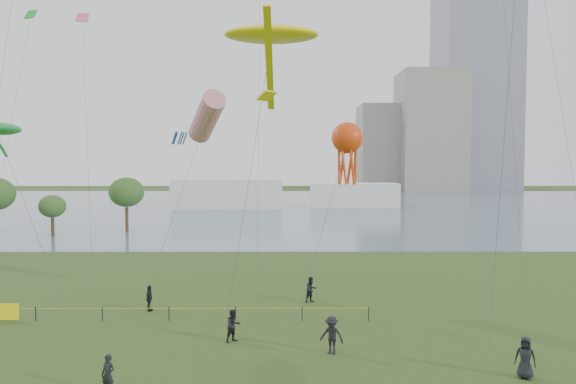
{
  "coord_description": "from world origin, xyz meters",
  "views": [
    {
      "loc": [
        -0.07,
        -18.5,
        9.56
      ],
      "look_at": [
        0.0,
        10.0,
        8.0
      ],
      "focal_mm": 35.0,
      "sensor_mm": 36.0,
      "label": 1
    }
  ],
  "objects": [
    {
      "name": "lake",
      "position": [
        0.0,
        100.0,
        0.02
      ],
      "size": [
        400.0,
        120.0,
        0.08
      ],
      "primitive_type": "cube",
      "color": "slate",
      "rests_on": "ground_plane"
    },
    {
      "name": "tower",
      "position": [
        62.0,
        168.0,
        60.0
      ],
      "size": [
        24.0,
        24.0,
        120.0
      ],
      "primitive_type": "cube",
      "color": "slate",
      "rests_on": "ground_plane"
    },
    {
      "name": "building_mid",
      "position": [
        46.0,
        162.0,
        19.0
      ],
      "size": [
        20.0,
        20.0,
        38.0
      ],
      "primitive_type": "cube",
      "color": "gray",
      "rests_on": "ground_plane"
    },
    {
      "name": "building_low",
      "position": [
        32.0,
        168.0,
        14.0
      ],
      "size": [
        16.0,
        18.0,
        28.0
      ],
      "primitive_type": "cube",
      "color": "gray",
      "rests_on": "ground_plane"
    },
    {
      "name": "pavilion_left",
      "position": [
        -12.0,
        95.0,
        3.0
      ],
      "size": [
        22.0,
        8.0,
        6.0
      ],
      "primitive_type": "cube",
      "color": "silver",
      "rests_on": "ground_plane"
    },
    {
      "name": "pavilion_right",
      "position": [
        14.0,
        98.0,
        2.5
      ],
      "size": [
        18.0,
        7.0,
        5.0
      ],
      "primitive_type": "cube",
      "color": "silver",
      "rests_on": "ground_plane"
    },
    {
      "name": "fence",
      "position": [
        -13.26,
        14.7,
        0.55
      ],
      "size": [
        24.07,
        0.07,
        1.05
      ],
      "color": "black",
      "rests_on": "ground_plane"
    },
    {
      "name": "spectator_a",
      "position": [
        -2.89,
        10.76,
        0.86
      ],
      "size": [
        1.06,
        1.03,
        1.72
      ],
      "primitive_type": "imported",
      "rotation": [
        0.0,
        0.0,
        0.69
      ],
      "color": "black",
      "rests_on": "ground_plane"
    },
    {
      "name": "spectator_b",
      "position": [
        2.17,
        8.88,
        0.94
      ],
      "size": [
        1.4,
        1.14,
        1.88
      ],
      "primitive_type": "imported",
      "rotation": [
        0.0,
        0.0,
        -0.43
      ],
      "color": "black",
      "rests_on": "ground_plane"
    },
    {
      "name": "spectator_c",
      "position": [
        -8.85,
        16.87,
        0.83
      ],
      "size": [
        0.46,
        0.99,
        1.66
      ],
      "primitive_type": "imported",
      "rotation": [
        0.0,
        0.0,
        1.51
      ],
      "color": "black",
      "rests_on": "ground_plane"
    },
    {
      "name": "spectator_d",
      "position": [
        10.45,
        5.72,
        0.93
      ],
      "size": [
        1.08,
        0.96,
        1.85
      ],
      "primitive_type": "imported",
      "rotation": [
        0.0,
        0.0,
        -0.51
      ],
      "color": "black",
      "rests_on": "ground_plane"
    },
    {
      "name": "spectator_f",
      "position": [
        -7.38,
        4.0,
        0.84
      ],
      "size": [
        0.71,
        0.59,
        1.67
      ],
      "primitive_type": "imported",
      "rotation": [
        0.0,
        0.0,
        -0.37
      ],
      "color": "black",
      "rests_on": "ground_plane"
    },
    {
      "name": "spectator_g",
      "position": [
        1.6,
        19.12,
        0.86
      ],
      "size": [
        1.07,
        1.02,
        1.73
      ],
      "primitive_type": "imported",
      "rotation": [
        0.0,
        0.0,
        0.63
      ],
      "color": "black",
      "rests_on": "ground_plane"
    },
    {
      "name": "kite_stingray",
      "position": [
        -0.97,
        14.9,
        16.96
      ],
      "size": [
        5.6,
        10.23,
        17.46
      ],
      "rotation": [
        0.0,
        0.0,
        0.17
      ],
      "color": "#3F3F42"
    },
    {
      "name": "kite_windsock",
      "position": [
        -5.94,
        22.82,
        12.8
      ],
      "size": [
        5.49,
        7.44,
        14.68
      ],
      "rotation": [
        0.0,
        0.0,
        0.42
      ],
      "color": "#3F3F42"
    },
    {
      "name": "kite_octopus",
      "position": [
        3.68,
        16.31,
        10.91
      ],
      "size": [
        4.5,
        6.19,
        12.0
      ],
      "rotation": [
        0.0,
        0.0,
        -0.3
      ],
      "color": "#3F3F42"
    }
  ]
}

